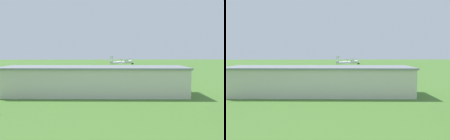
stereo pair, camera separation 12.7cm
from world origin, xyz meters
The scene contains 8 objects.
ground_plane centered at (0.00, 0.00, 0.00)m, with size 400.00×400.00×0.00m, color #47752D.
hangar centered at (-1.45, 29.43, 2.88)m, with size 37.90×13.33×5.74m.
biplane centered at (-9.20, 3.33, 5.60)m, with size 7.64×7.81×3.46m.
car_green centered at (17.84, 18.09, 0.82)m, with size 2.62×4.20×1.57m.
person_watching_takeoff centered at (14.87, 13.37, 0.85)m, with size 0.53×0.53×1.70m.
person_beside_truck centered at (-19.79, 13.98, 0.81)m, with size 0.41×0.41×1.62m.
person_at_fence_line centered at (18.10, 12.55, 0.88)m, with size 0.54×0.54×1.76m.
person_walking_on_apron centered at (18.30, 14.93, 0.83)m, with size 0.50×0.50×1.67m.
Camera 2 is at (-3.23, 85.92, 8.92)m, focal length 44.70 mm.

